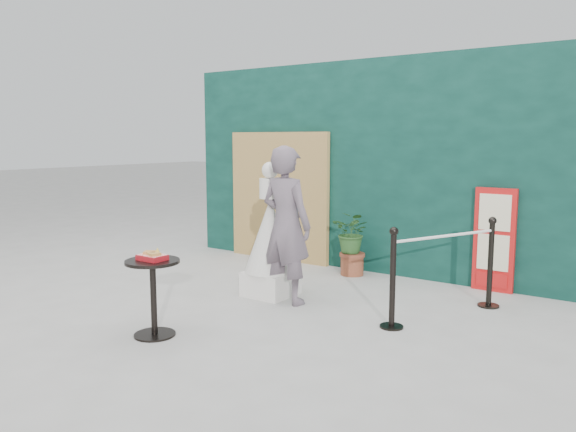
% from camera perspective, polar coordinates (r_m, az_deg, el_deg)
% --- Properties ---
extents(ground, '(60.00, 60.00, 0.00)m').
position_cam_1_polar(ground, '(5.89, -6.85, -11.02)').
color(ground, '#ADAAA5').
rests_on(ground, ground).
extents(back_wall, '(6.00, 0.30, 3.00)m').
position_cam_1_polar(back_wall, '(8.19, 7.89, 5.00)').
color(back_wall, black).
rests_on(back_wall, ground).
extents(bamboo_fence, '(1.80, 0.08, 2.00)m').
position_cam_1_polar(bamboo_fence, '(8.79, -0.95, 1.99)').
color(bamboo_fence, tan).
rests_on(bamboo_fence, ground).
extents(woman, '(0.70, 0.49, 1.82)m').
position_cam_1_polar(woman, '(6.46, -0.19, -0.93)').
color(woman, '#655762').
rests_on(woman, ground).
extents(menu_board, '(0.50, 0.07, 1.30)m').
position_cam_1_polar(menu_board, '(7.42, 20.21, -2.31)').
color(menu_board, red).
rests_on(menu_board, ground).
extents(statue, '(0.64, 0.64, 1.63)m').
position_cam_1_polar(statue, '(6.79, -1.80, -2.62)').
color(statue, white).
rests_on(statue, ground).
extents(cafe_table, '(0.52, 0.52, 0.75)m').
position_cam_1_polar(cafe_table, '(5.58, -13.54, -6.90)').
color(cafe_table, black).
rests_on(cafe_table, ground).
extents(food_basket, '(0.26, 0.19, 0.11)m').
position_cam_1_polar(food_basket, '(5.52, -13.60, -3.99)').
color(food_basket, '#AE121B').
rests_on(food_basket, cafe_table).
extents(planter, '(0.53, 0.46, 0.90)m').
position_cam_1_polar(planter, '(7.88, 6.57, -2.27)').
color(planter, brown).
rests_on(planter, ground).
extents(stanchion_barrier, '(0.84, 1.54, 1.03)m').
position_cam_1_polar(stanchion_barrier, '(6.23, 15.61, -5.46)').
color(stanchion_barrier, black).
rests_on(stanchion_barrier, ground).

